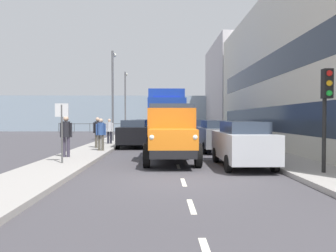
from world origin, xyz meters
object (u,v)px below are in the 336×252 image
car_black_oppositeside_0 (134,133)px  car_white_oppositeside_1 (141,130)px  truck_vintage_orange (171,134)px  car_maroon_oppositeside_2 (145,128)px  pedestrian_couple_a (109,129)px  traffic_light_near (326,98)px  car_grey_kerbside_1 (216,135)px  car_teal_kerbside_3 (195,128)px  pedestrian_in_dark_coat (101,132)px  car_silver_kerbside_near (242,143)px  lamp_post_promenade (113,88)px  car_navy_kerbside_2 (203,131)px  lamp_post_far (125,97)px  pedestrian_couple_b (66,133)px  street_sign (62,122)px  pedestrian_with_bag (98,130)px  lorry_cargo_blue (166,115)px

car_black_oppositeside_0 → car_white_oppositeside_1: bearing=-90.0°
truck_vintage_orange → car_maroon_oppositeside_2: size_ratio=1.30×
pedestrian_couple_a → traffic_light_near: bearing=127.0°
car_white_oppositeside_1 → car_grey_kerbside_1: bearing=120.2°
car_teal_kerbside_3 → pedestrian_in_dark_coat: (6.25, 12.22, 0.24)m
car_silver_kerbside_near → lamp_post_promenade: 14.21m
car_navy_kerbside_2 → lamp_post_far: size_ratio=0.61×
pedestrian_in_dark_coat → lamp_post_far: (0.79, -17.51, 2.98)m
car_grey_kerbside_1 → pedestrian_couple_b: bearing=27.5°
street_sign → traffic_light_near: bearing=165.3°
car_maroon_oppositeside_2 → traffic_light_near: bearing=107.3°
car_black_oppositeside_0 → pedestrian_with_bag: (1.90, 1.98, 0.28)m
car_silver_kerbside_near → car_black_oppositeside_0: 9.47m
car_black_oppositeside_0 → truck_vintage_orange: bearing=107.5°
pedestrian_couple_a → pedestrian_in_dark_coat: bearing=94.0°
car_white_oppositeside_1 → pedestrian_couple_b: bearing=78.8°
traffic_light_near → car_teal_kerbside_3: bearing=-84.0°
car_teal_kerbside_3 → pedestrian_in_dark_coat: size_ratio=2.55×
car_maroon_oppositeside_2 → traffic_light_near: 23.05m
car_grey_kerbside_1 → pedestrian_couple_a: pedestrian_couple_a is taller
truck_vintage_orange → lorry_cargo_blue: (0.09, -10.22, 0.90)m
car_silver_kerbside_near → car_black_oppositeside_0: same height
truck_vintage_orange → pedestrian_with_bag: truck_vintage_orange is taller
truck_vintage_orange → pedestrian_couple_b: bearing=-9.0°
car_grey_kerbside_1 → car_white_oppositeside_1: bearing=-59.8°
car_teal_kerbside_3 → traffic_light_near: (-2.01, 19.07, 1.58)m
lamp_post_far → street_sign: 22.18m
lorry_cargo_blue → traffic_light_near: size_ratio=2.56×
car_silver_kerbside_near → lorry_cargo_blue: bearing=-76.5°
pedestrian_couple_b → car_black_oppositeside_0: bearing=-111.1°
lorry_cargo_blue → car_white_oppositeside_1: (2.10, -2.58, -1.18)m
car_teal_kerbside_3 → street_sign: (6.82, 16.76, 0.79)m
lamp_post_promenade → traffic_light_near: bearing=121.6°
lorry_cargo_blue → car_white_oppositeside_1: bearing=-50.9°
car_teal_kerbside_3 → pedestrian_couple_a: pedestrian_couple_a is taller
car_grey_kerbside_1 → car_navy_kerbside_2: (0.00, -5.45, -0.00)m
pedestrian_couple_b → car_teal_kerbside_3: bearing=-115.8°
car_grey_kerbside_1 → street_sign: size_ratio=2.01×
car_grey_kerbside_1 → lamp_post_far: (7.04, -16.46, 3.23)m
lamp_post_promenade → lamp_post_far: size_ratio=1.01×
truck_vintage_orange → car_grey_kerbside_1: (-2.65, -4.48, -0.28)m
car_black_oppositeside_0 → pedestrian_with_bag: bearing=46.2°
traffic_light_near → street_sign: traffic_light_near is taller
car_teal_kerbside_3 → car_black_oppositeside_0: same height
lorry_cargo_blue → car_teal_kerbside_3: bearing=-116.8°
pedestrian_couple_a → lamp_post_far: (0.47, -13.00, 3.00)m
car_white_oppositeside_1 → pedestrian_in_dark_coat: bearing=81.4°
pedestrian_in_dark_coat → lamp_post_promenade: 8.03m
pedestrian_couple_b → lamp_post_far: size_ratio=0.27×
car_black_oppositeside_0 → pedestrian_in_dark_coat: pedestrian_in_dark_coat is taller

